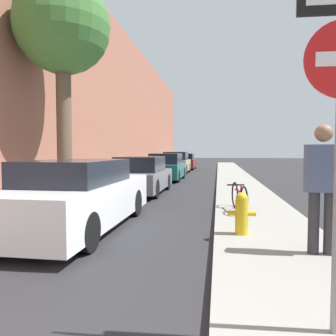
# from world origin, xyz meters

# --- Properties ---
(ground_plane) EXTENTS (120.00, 120.00, 0.00)m
(ground_plane) POSITION_xyz_m (0.00, 16.00, 0.00)
(ground_plane) COLOR #28282B
(sidewalk_left) EXTENTS (2.00, 52.00, 0.12)m
(sidewalk_left) POSITION_xyz_m (-2.90, 16.00, 0.06)
(sidewalk_left) COLOR gray
(sidewalk_left) RESTS_ON ground
(sidewalk_right) EXTENTS (2.00, 52.00, 0.12)m
(sidewalk_right) POSITION_xyz_m (2.90, 16.00, 0.06)
(sidewalk_right) COLOR gray
(sidewalk_right) RESTS_ON ground
(building_facade_left) EXTENTS (0.70, 52.00, 9.10)m
(building_facade_left) POSITION_xyz_m (-4.25, 16.00, 4.55)
(building_facade_left) COLOR #9E604C
(building_facade_left) RESTS_ON ground
(parked_car_white) EXTENTS (1.70, 4.66, 1.41)m
(parked_car_white) POSITION_xyz_m (-0.80, 5.83, 0.68)
(parked_car_white) COLOR black
(parked_car_white) RESTS_ON ground
(parked_car_grey) EXTENTS (1.72, 4.08, 1.38)m
(parked_car_grey) POSITION_xyz_m (-0.88, 11.42, 0.66)
(parked_car_grey) COLOR black
(parked_car_grey) RESTS_ON ground
(parked_car_teal) EXTENTS (1.73, 4.17, 1.47)m
(parked_car_teal) POSITION_xyz_m (-0.84, 17.01, 0.69)
(parked_car_teal) COLOR black
(parked_car_teal) RESTS_ON ground
(parked_car_champagne) EXTENTS (1.76, 4.00, 1.54)m
(parked_car_champagne) POSITION_xyz_m (-1.01, 22.53, 0.73)
(parked_car_champagne) COLOR black
(parked_car_champagne) RESTS_ON ground
(parked_car_maroon) EXTENTS (1.90, 4.09, 1.38)m
(parked_car_maroon) POSITION_xyz_m (-1.00, 27.66, 0.66)
(parked_car_maroon) COLOR black
(parked_car_maroon) RESTS_ON ground
(street_tree_near) EXTENTS (2.77, 2.77, 6.51)m
(street_tree_near) POSITION_xyz_m (-2.56, 8.69, 5.13)
(street_tree_near) COLOR brown
(street_tree_near) RESTS_ON sidewalk_left
(fire_hydrant) EXTENTS (0.49, 0.23, 0.74)m
(fire_hydrant) POSITION_xyz_m (2.38, 5.47, 0.50)
(fire_hydrant) COLOR gold
(fire_hydrant) RESTS_ON sidewalk_right
(pedestrian) EXTENTS (0.49, 0.28, 1.84)m
(pedestrian) POSITION_xyz_m (3.42, 4.52, 1.16)
(pedestrian) COLOR #2D2D33
(pedestrian) RESTS_ON sidewalk_right
(bicycle) EXTENTS (0.44, 1.61, 0.66)m
(bicycle) POSITION_xyz_m (2.48, 7.77, 0.46)
(bicycle) COLOR black
(bicycle) RESTS_ON sidewalk_right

